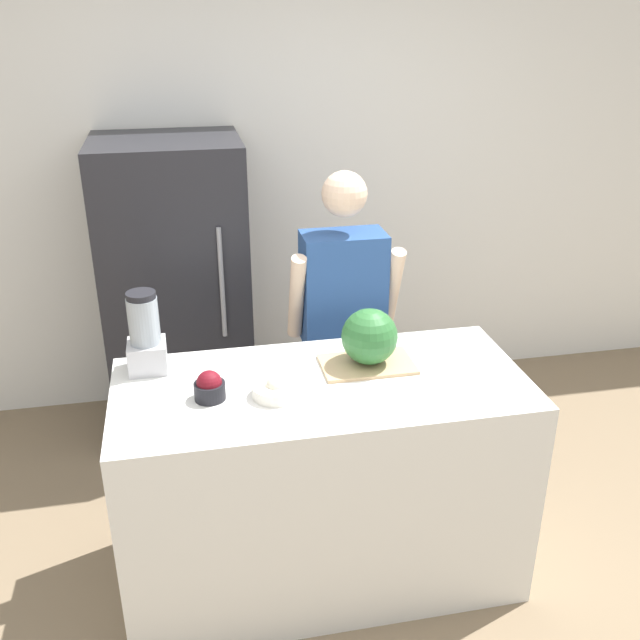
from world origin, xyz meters
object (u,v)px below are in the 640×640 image
at_px(refrigerator, 177,292).
at_px(blender, 145,336).
at_px(bowl_cherries, 210,387).
at_px(watermelon, 369,337).
at_px(person, 343,331).
at_px(bowl_cream, 276,389).

xyz_separation_m(refrigerator, blender, (-0.12, -1.08, 0.25)).
bearing_deg(blender, bowl_cherries, -50.96).
relative_size(watermelon, bowl_cherries, 1.95).
bearing_deg(blender, person, 25.63).
bearing_deg(bowl_cherries, bowl_cream, -6.63).
height_order(watermelon, blender, blender).
xyz_separation_m(person, blender, (-0.90, -0.43, 0.26)).
height_order(bowl_cherries, bowl_cream, bowl_cherries).
height_order(watermelon, bowl_cherries, watermelon).
bearing_deg(bowl_cream, refrigerator, 104.03).
xyz_separation_m(refrigerator, watermelon, (0.75, -1.22, 0.23)).
bearing_deg(bowl_cream, bowl_cherries, 173.37).
height_order(refrigerator, bowl_cream, refrigerator).
distance_m(watermelon, bowl_cream, 0.45).
bearing_deg(person, blender, -154.37).
distance_m(person, bowl_cherries, 1.00).
distance_m(watermelon, bowl_cherries, 0.67).
distance_m(person, watermelon, 0.62).
bearing_deg(bowl_cream, person, 59.82).
height_order(person, watermelon, person).
bearing_deg(bowl_cherries, blender, 129.04).
distance_m(refrigerator, blender, 1.11).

